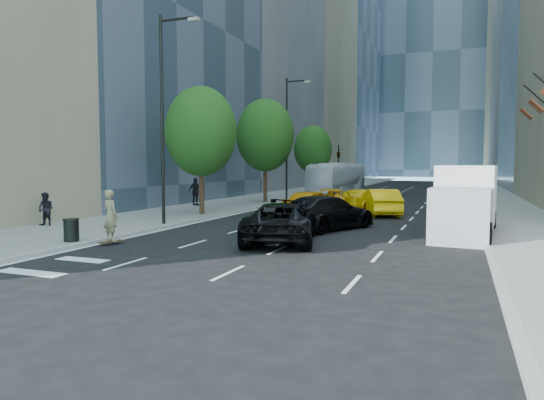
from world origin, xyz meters
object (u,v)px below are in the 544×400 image
at_px(skateboarder, 111,219).
at_px(city_bus, 337,179).
at_px(trash_can, 71,231).
at_px(black_sedan_mercedes, 326,213).
at_px(box_truck, 465,200).
at_px(black_sedan_lincoln, 281,222).

xyz_separation_m(skateboarder, city_bus, (0.52, 34.07, 0.63)).
xyz_separation_m(skateboarder, trash_can, (-1.28, -0.67, -0.42)).
relative_size(city_bus, trash_can, 14.01).
relative_size(skateboarder, black_sedan_mercedes, 0.35).
xyz_separation_m(skateboarder, box_truck, (12.54, 7.28, 0.55)).
bearing_deg(trash_can, skateboarder, 27.69).
relative_size(black_sedan_lincoln, city_bus, 0.48).
distance_m(skateboarder, black_sedan_lincoln, 6.51).
height_order(black_sedan_lincoln, black_sedan_mercedes, black_sedan_mercedes).
height_order(skateboarder, trash_can, skateboarder).
height_order(skateboarder, city_bus, city_bus).
height_order(skateboarder, box_truck, box_truck).
height_order(black_sedan_lincoln, box_truck, box_truck).
bearing_deg(black_sedan_lincoln, skateboarder, 12.51).
relative_size(skateboarder, box_truck, 0.30).
xyz_separation_m(black_sedan_mercedes, trash_can, (-7.80, -7.81, -0.24)).
distance_m(skateboarder, city_bus, 34.08).
distance_m(black_sedan_mercedes, trash_can, 11.04).
height_order(city_bus, trash_can, city_bus).
height_order(black_sedan_lincoln, trash_can, black_sedan_lincoln).
xyz_separation_m(black_sedan_lincoln, black_sedan_mercedes, (0.70, 4.22, 0.02)).
distance_m(black_sedan_lincoln, black_sedan_mercedes, 4.28).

